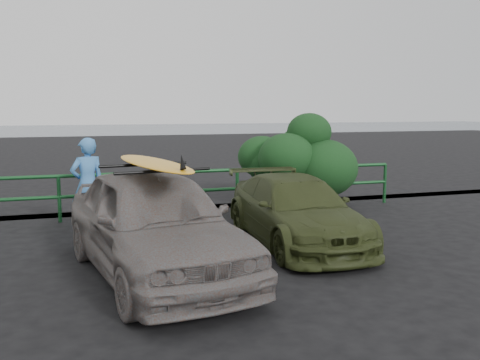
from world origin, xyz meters
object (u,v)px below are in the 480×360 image
object	(u,v)px
guardrail	(107,196)
man	(88,184)
sedan	(154,223)
olive_vehicle	(296,210)
surfboard	(153,163)

from	to	relation	value
guardrail	man	distance (m)	1.14
sedan	man	xyz separation A→B (m)	(-0.85, 3.29, 0.14)
guardrail	sedan	bearing A→B (deg)	-84.29
olive_vehicle	guardrail	bearing A→B (deg)	136.85
olive_vehicle	man	bearing A→B (deg)	150.55
sedan	man	bearing A→B (deg)	94.75
sedan	man	size ratio (longest dim) A/B	2.48
guardrail	sedan	xyz separation A→B (m)	(0.43, -4.27, 0.27)
olive_vehicle	surfboard	distance (m)	3.15
guardrail	sedan	distance (m)	4.29
olive_vehicle	surfboard	bearing A→B (deg)	-155.85
sedan	olive_vehicle	xyz separation A→B (m)	(2.73, 1.14, -0.19)
guardrail	olive_vehicle	world-z (taller)	olive_vehicle
surfboard	olive_vehicle	bearing A→B (deg)	12.86
sedan	surfboard	world-z (taller)	surfboard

